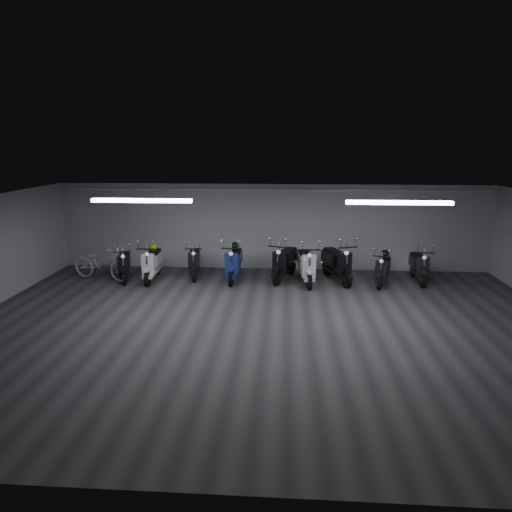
# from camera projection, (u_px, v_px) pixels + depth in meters

# --- Properties ---
(floor) EXTENTS (14.00, 10.00, 0.01)m
(floor) POSITION_uv_depth(u_px,v_px,m) (265.00, 328.00, 10.14)
(floor) COLOR #333336
(floor) RESTS_ON ground
(ceiling) EXTENTS (14.00, 10.00, 0.01)m
(ceiling) POSITION_uv_depth(u_px,v_px,m) (266.00, 204.00, 9.45)
(ceiling) COLOR gray
(ceiling) RESTS_ON ground
(back_wall) EXTENTS (14.00, 0.01, 2.80)m
(back_wall) POSITION_uv_depth(u_px,v_px,m) (273.00, 227.00, 14.64)
(back_wall) COLOR #AAAAAC
(back_wall) RESTS_ON ground
(front_wall) EXTENTS (14.00, 0.01, 2.80)m
(front_wall) POSITION_uv_depth(u_px,v_px,m) (246.00, 390.00, 4.95)
(front_wall) COLOR #AAAAAC
(front_wall) RESTS_ON ground
(fluor_strip_left) EXTENTS (2.40, 0.18, 0.08)m
(fluor_strip_left) POSITION_uv_depth(u_px,v_px,m) (142.00, 201.00, 10.63)
(fluor_strip_left) COLOR white
(fluor_strip_left) RESTS_ON ceiling
(fluor_strip_right) EXTENTS (2.40, 0.18, 0.08)m
(fluor_strip_right) POSITION_uv_depth(u_px,v_px,m) (399.00, 203.00, 10.25)
(fluor_strip_right) COLOR white
(fluor_strip_right) RESTS_ON ceiling
(conduit) EXTENTS (13.60, 0.05, 0.05)m
(conduit) POSITION_uv_depth(u_px,v_px,m) (273.00, 190.00, 14.26)
(conduit) COLOR white
(conduit) RESTS_ON back_wall
(scooter_0) EXTENTS (1.03, 1.78, 1.26)m
(scooter_0) POSITION_uv_depth(u_px,v_px,m) (124.00, 260.00, 13.56)
(scooter_0) COLOR black
(scooter_0) RESTS_ON floor
(scooter_2) EXTENTS (0.70, 1.89, 1.38)m
(scooter_2) POSITION_uv_depth(u_px,v_px,m) (152.00, 258.00, 13.53)
(scooter_2) COLOR silver
(scooter_2) RESTS_ON floor
(scooter_3) EXTENTS (0.83, 1.78, 1.27)m
(scooter_3) POSITION_uv_depth(u_px,v_px,m) (194.00, 257.00, 13.88)
(scooter_3) COLOR black
(scooter_3) RESTS_ON floor
(scooter_4) EXTENTS (0.69, 1.90, 1.40)m
(scooter_4) POSITION_uv_depth(u_px,v_px,m) (234.00, 258.00, 13.54)
(scooter_4) COLOR navy
(scooter_4) RESTS_ON floor
(scooter_5) EXTENTS (1.27, 2.05, 1.45)m
(scooter_5) POSITION_uv_depth(u_px,v_px,m) (285.00, 257.00, 13.56)
(scooter_5) COLOR black
(scooter_5) RESTS_ON floor
(scooter_6) EXTENTS (0.84, 1.99, 1.44)m
(scooter_6) POSITION_uv_depth(u_px,v_px,m) (306.00, 260.00, 13.25)
(scooter_6) COLOR white
(scooter_6) RESTS_ON floor
(scooter_7) EXTENTS (1.29, 2.10, 1.49)m
(scooter_7) POSITION_uv_depth(u_px,v_px,m) (337.00, 258.00, 13.39)
(scooter_7) COLOR black
(scooter_7) RESTS_ON floor
(scooter_8) EXTENTS (1.06, 1.72, 1.21)m
(scooter_8) POSITION_uv_depth(u_px,v_px,m) (383.00, 265.00, 13.11)
(scooter_8) COLOR black
(scooter_8) RESTS_ON floor
(scooter_9) EXTENTS (0.64, 1.75, 1.28)m
(scooter_9) POSITION_uv_depth(u_px,v_px,m) (419.00, 261.00, 13.38)
(scooter_9) COLOR black
(scooter_9) RESTS_ON floor
(bicycle) EXTENTS (2.13, 1.28, 1.30)m
(bicycle) POSITION_uv_depth(u_px,v_px,m) (101.00, 259.00, 13.58)
(bicycle) COLOR white
(bicycle) RESTS_ON floor
(helmet_0) EXTENTS (0.26, 0.26, 0.26)m
(helmet_0) POSITION_uv_depth(u_px,v_px,m) (385.00, 254.00, 13.24)
(helmet_0) COLOR black
(helmet_0) RESTS_ON scooter_8
(helmet_1) EXTENTS (0.23, 0.23, 0.23)m
(helmet_1) POSITION_uv_depth(u_px,v_px,m) (153.00, 247.00, 13.71)
(helmet_1) COLOR #B6C10B
(helmet_1) RESTS_ON scooter_2
(helmet_2) EXTENTS (0.27, 0.27, 0.27)m
(helmet_2) POSITION_uv_depth(u_px,v_px,m) (235.00, 246.00, 13.72)
(helmet_2) COLOR black
(helmet_2) RESTS_ON scooter_4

